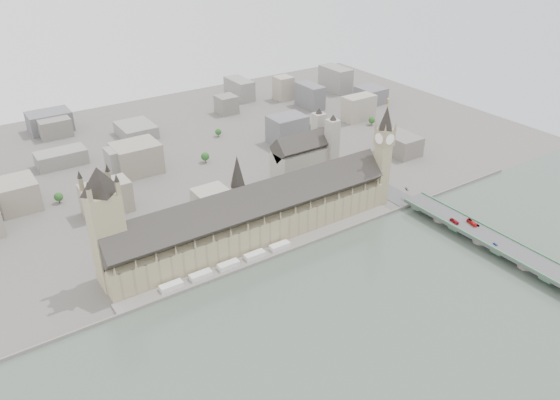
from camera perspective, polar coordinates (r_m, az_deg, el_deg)
ground at (r=470.22m, az=-1.53°, el=-5.20°), size 900.00×900.00×0.00m
river_thames at (r=372.81m, az=12.87°, el=-16.86°), size 600.00×600.00×0.00m
embankment_wall at (r=458.92m, az=-0.52°, el=-5.91°), size 600.00×1.50×3.00m
river_terrace at (r=464.40m, az=-1.03°, el=-5.52°), size 270.00×15.00×2.00m
terrace_tents at (r=446.60m, az=-5.41°, el=-6.76°), size 118.00×7.00×4.00m
palace_of_westminster at (r=472.43m, az=-2.85°, el=-1.80°), size 265.00×40.73×55.44m
elizabeth_tower at (r=525.12m, az=10.76°, el=5.29°), size 17.00×17.00×107.50m
victoria_tower at (r=421.29m, az=-17.74°, el=-2.22°), size 30.00×30.00×100.00m
central_tower at (r=456.11m, az=-4.44°, el=2.00°), size 13.00×13.00×48.00m
westminster_bridge at (r=511.42m, az=19.54°, el=-3.33°), size 25.00×325.00×10.25m
bridge_parapets at (r=488.82m, az=23.68°, el=-4.97°), size 25.00×235.00×1.15m
westminster_abbey at (r=582.15m, az=2.64°, el=4.61°), size 68.00×36.00×64.00m
city_skyline_inland at (r=658.72m, az=-13.15°, el=6.22°), size 720.00×360.00×38.00m
park_trees at (r=506.51m, az=-6.15°, el=-1.68°), size 110.00×30.00×15.00m
red_bus_north at (r=511.76m, az=17.76°, el=-2.14°), size 2.95×9.60×2.64m
red_bus_south at (r=513.98m, az=19.41°, el=-2.25°), size 5.51×12.11×3.28m
car_blue at (r=491.40m, az=21.58°, el=-4.31°), size 2.29×4.44×1.44m
car_silver at (r=513.89m, az=19.91°, el=-2.47°), size 1.68×4.49×1.46m
car_approach at (r=557.75m, az=13.10°, el=1.11°), size 3.93×5.88×1.58m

